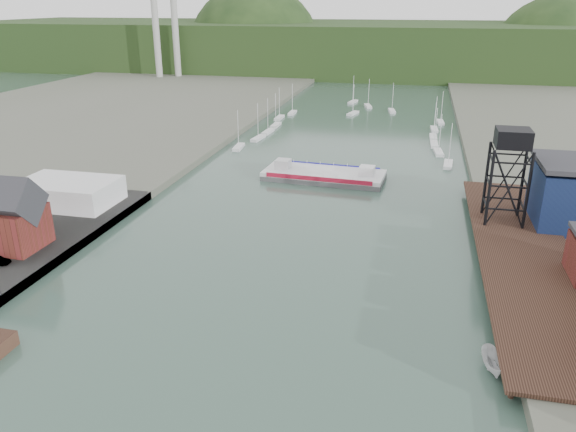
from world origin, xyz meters
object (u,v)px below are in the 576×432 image
at_px(lift_tower, 512,144).
at_px(motorboat, 493,363).
at_px(harbor_building, 2,220).
at_px(chain_ferry, 324,175).

height_order(lift_tower, motorboat, lift_tower).
height_order(harbor_building, lift_tower, lift_tower).
bearing_deg(motorboat, chain_ferry, 106.03).
bearing_deg(chain_ferry, lift_tower, -29.63).
distance_m(lift_tower, chain_ferry, 44.54).
xyz_separation_m(harbor_building, lift_tower, (77.00, 28.00, 9.56)).
xyz_separation_m(lift_tower, chain_ferry, (-35.13, 23.21, -14.54)).
height_order(lift_tower, chain_ferry, lift_tower).
bearing_deg(chain_ferry, harbor_building, -125.44).
xyz_separation_m(chain_ferry, motorboat, (29.72, -65.00, -0.09)).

